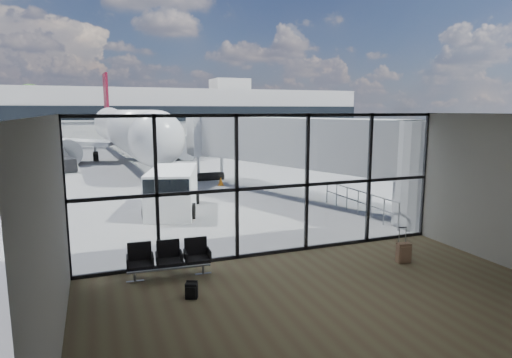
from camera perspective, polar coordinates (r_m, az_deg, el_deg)
ground at (r=52.64m, az=-15.12°, el=3.87°), size 220.00×220.00×0.00m
lounge_shell at (r=9.24m, az=14.02°, el=-3.28°), size 12.02×8.01×4.51m
glass_curtain_wall at (r=13.46m, az=2.25°, el=-0.89°), size 12.10×0.12×4.50m
jet_bridge at (r=21.82m, az=6.84°, el=4.29°), size 8.00×16.50×4.33m
apron_railing at (r=19.44m, az=13.45°, el=-2.58°), size 0.06×5.46×1.11m
far_terminal at (r=74.30m, az=-17.47°, el=8.48°), size 80.00×12.20×11.00m
tree_5 at (r=84.76m, az=-27.85°, el=9.02°), size 6.27×6.27×9.03m
seating_row at (r=12.33m, az=-11.55°, el=-10.14°), size 2.28×0.77×1.01m
backpack at (r=10.97m, az=-8.61°, el=-14.50°), size 0.35×0.34×0.44m
suitcase at (r=13.88m, az=19.09°, el=-9.25°), size 0.43×0.34×1.09m
airliner at (r=42.45m, az=-17.25°, el=6.34°), size 30.60×35.48×9.14m
service_van at (r=19.73m, az=-11.09°, el=-1.48°), size 3.14×4.86×1.95m
belt_loader at (r=35.59m, az=-24.42°, el=1.90°), size 2.27×4.01×1.75m
traffic_cone_b at (r=26.40m, az=-4.72°, el=-0.32°), size 0.37×0.37×0.52m
traffic_cone_c at (r=29.99m, az=-10.25°, el=0.75°), size 0.40×0.40×0.57m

